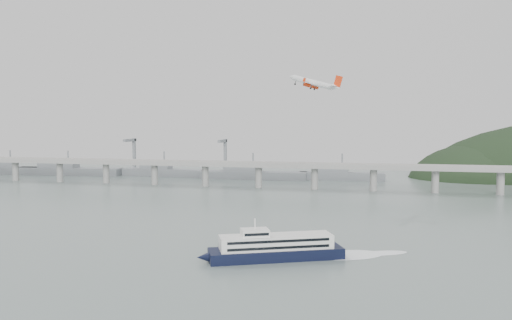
# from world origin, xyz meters

# --- Properties ---
(ground) EXTENTS (900.00, 900.00, 0.00)m
(ground) POSITION_xyz_m (0.00, 0.00, 0.00)
(ground) COLOR slate
(ground) RESTS_ON ground
(bridge) EXTENTS (800.00, 22.00, 23.90)m
(bridge) POSITION_xyz_m (-1.15, 200.00, 17.65)
(bridge) COLOR gray
(bridge) RESTS_ON ground
(distant_fleet) EXTENTS (453.00, 60.90, 40.00)m
(distant_fleet) POSITION_xyz_m (-155.36, 265.08, 6.22)
(distant_fleet) COLOR slate
(distant_fleet) RESTS_ON ground
(ferry) EXTENTS (89.27, 45.56, 17.85)m
(ferry) POSITION_xyz_m (27.06, -26.72, 4.84)
(ferry) COLOR black
(ferry) RESTS_ON ground
(airliner) EXTENTS (39.32, 36.72, 13.87)m
(airliner) POSITION_xyz_m (28.54, 107.58, 84.97)
(airliner) COLOR white
(airliner) RESTS_ON ground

